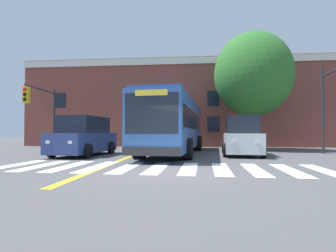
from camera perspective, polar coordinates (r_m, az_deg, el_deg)
ground_plane at (r=8.92m, az=-0.25°, el=-10.05°), size 120.00×120.00×0.00m
crosswalk at (r=10.05m, az=-2.26°, el=-9.05°), size 12.56×3.98×0.01m
lane_line_yellow_inner at (r=24.17m, az=-3.03°, el=-4.56°), size 0.12×36.00×0.01m
lane_line_yellow_outer at (r=24.15m, az=-2.65°, el=-4.56°), size 0.12×36.00×0.01m
city_bus at (r=16.80m, az=1.51°, el=0.22°), size 3.74×12.48×3.37m
car_navy_near_lane at (r=15.98m, az=-17.74°, el=-2.29°), size 2.62×5.09×2.26m
car_white_far_lane at (r=16.08m, az=15.68°, el=-2.29°), size 2.52×4.89×2.28m
traffic_light_near_corner at (r=18.47m, az=31.80°, el=5.70°), size 0.37×2.63×5.48m
traffic_light_far_corner at (r=19.73m, az=-25.71°, el=3.93°), size 0.38×3.68×4.55m
street_tree_curbside_large at (r=21.44m, az=18.01°, el=10.57°), size 6.96×6.71×9.03m
building_facade at (r=29.16m, az=9.11°, el=4.26°), size 36.72×9.66×8.39m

